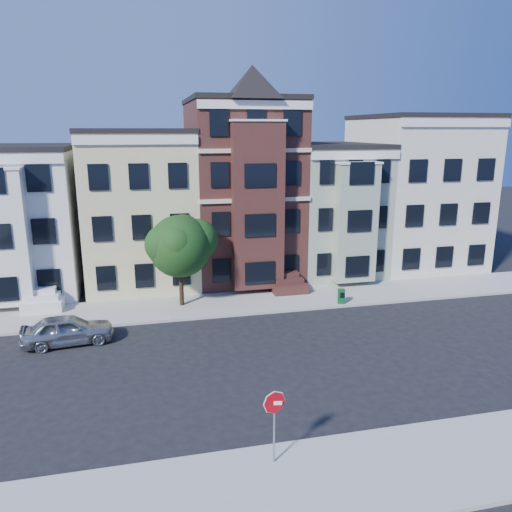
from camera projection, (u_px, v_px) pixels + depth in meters
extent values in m
plane|color=black|center=(305.00, 359.00, 22.86)|extent=(120.00, 120.00, 0.00)
cube|color=#9E9B93|center=(264.00, 301.00, 30.40)|extent=(60.00, 4.00, 0.15)
cube|color=#9E9B93|center=(389.00, 470.00, 15.29)|extent=(60.00, 4.00, 0.15)
cube|color=silver|center=(14.00, 221.00, 32.15)|extent=(8.00, 9.00, 9.00)
cube|color=beige|center=(141.00, 209.00, 33.79)|extent=(7.00, 9.00, 10.00)
cube|color=#40201B|center=(242.00, 191.00, 35.08)|extent=(7.00, 9.00, 12.00)
cube|color=#93A18A|center=(328.00, 209.00, 36.87)|extent=(6.00, 9.00, 9.00)
cube|color=silver|center=(414.00, 193.00, 38.16)|extent=(8.00, 9.00, 11.00)
imported|color=#A0A2A7|center=(68.00, 330.00, 24.35)|extent=(4.49, 2.20, 1.47)
cube|color=#0E5424|center=(341.00, 296.00, 29.69)|extent=(0.48, 0.44, 0.88)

